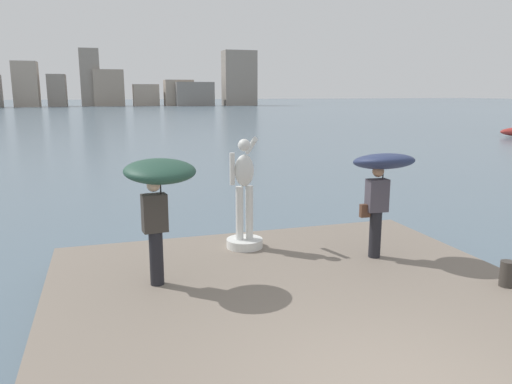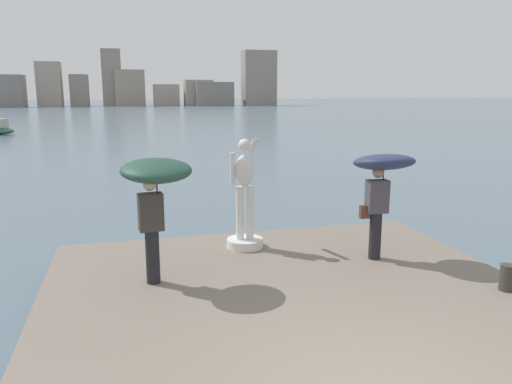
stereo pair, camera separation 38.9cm
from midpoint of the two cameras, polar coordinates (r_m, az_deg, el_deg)
name	(u,v)px [view 1 (the left image)]	position (r m, az deg, el deg)	size (l,w,h in m)	color
ground_plane	(136,133)	(44.09, -13.91, 6.68)	(400.00, 400.00, 0.00)	slate
pier	(332,340)	(6.89, 7.08, -16.63)	(7.60, 9.28, 0.40)	slate
statue_white_figure	(244,206)	(9.70, -2.51, -1.66)	(0.72, 0.92, 2.19)	silver
onlooker_left	(159,183)	(7.87, -12.54, 0.98)	(1.25, 1.27, 2.05)	black
onlooker_right	(382,173)	(9.24, 13.16, 2.17)	(1.16, 1.18, 2.02)	black
mooring_bollard	(507,274)	(8.79, 25.88, -8.50)	(0.23, 0.23, 0.41)	#38332D
distant_skyline	(127,86)	(127.85, -14.76, 11.78)	(67.46, 12.49, 13.73)	gray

